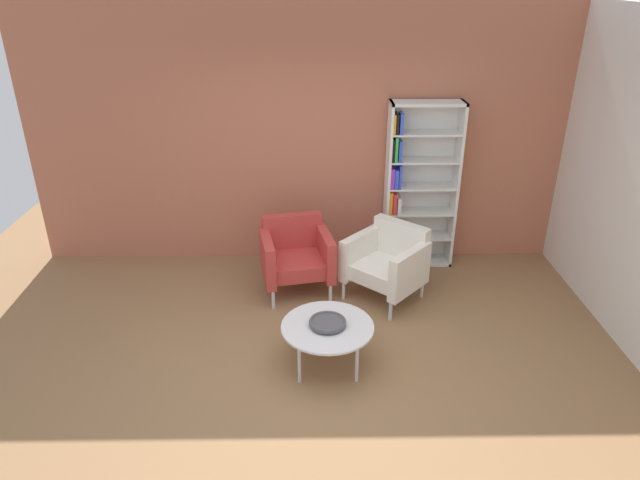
# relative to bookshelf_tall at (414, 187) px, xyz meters

# --- Properties ---
(ground_plane) EXTENTS (8.32, 8.32, 0.00)m
(ground_plane) POSITION_rel_bookshelf_tall_xyz_m (-1.13, -2.25, -0.94)
(ground_plane) COLOR olive
(brick_back_panel) EXTENTS (6.40, 0.12, 2.90)m
(brick_back_panel) POSITION_rel_bookshelf_tall_xyz_m (-1.13, 0.21, 0.51)
(brick_back_panel) COLOR #B2664C
(brick_back_panel) RESTS_ON ground_plane
(bookshelf_tall) EXTENTS (0.80, 0.30, 1.90)m
(bookshelf_tall) POSITION_rel_bookshelf_tall_xyz_m (0.00, 0.00, 0.00)
(bookshelf_tall) COLOR silver
(bookshelf_tall) RESTS_ON ground_plane
(coffee_table_low) EXTENTS (0.80, 0.80, 0.40)m
(coffee_table_low) POSITION_rel_bookshelf_tall_xyz_m (-1.03, -1.96, -0.57)
(coffee_table_low) COLOR silver
(coffee_table_low) RESTS_ON ground_plane
(decorative_bowl) EXTENTS (0.32, 0.32, 0.05)m
(decorative_bowl) POSITION_rel_bookshelf_tall_xyz_m (-1.03, -1.96, -0.50)
(decorative_bowl) COLOR #4C4C51
(decorative_bowl) RESTS_ON coffee_table_low
(armchair_near_window) EXTENTS (0.83, 0.78, 0.78)m
(armchair_near_window) POSITION_rel_bookshelf_tall_xyz_m (-1.34, -0.64, -0.52)
(armchair_near_window) COLOR #B73833
(armchair_near_window) RESTS_ON ground_plane
(armchair_by_bookshelf) EXTENTS (0.95, 0.95, 0.78)m
(armchair_by_bookshelf) POSITION_rel_bookshelf_tall_xyz_m (-0.37, -0.81, -0.52)
(armchair_by_bookshelf) COLOR white
(armchair_by_bookshelf) RESTS_ON ground_plane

